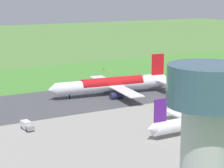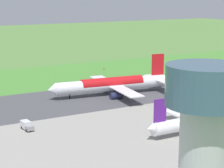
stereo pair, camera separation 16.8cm
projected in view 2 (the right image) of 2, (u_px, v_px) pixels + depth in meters
ground_plane at (112, 95)px, 178.14m from camera, size 800.00×800.00×0.00m
runway_asphalt at (112, 95)px, 178.13m from camera, size 600.00×39.79×0.06m
apron_concrete at (192, 127)px, 134.99m from camera, size 440.00×110.00×0.05m
grass_verge_foreground at (71, 78)px, 212.35m from camera, size 600.00×80.00×0.04m
airliner_main at (113, 84)px, 177.48m from camera, size 54.11×44.40×15.88m
airliner_parked_mid at (202, 120)px, 131.20m from camera, size 40.61×33.12×11.89m
service_truck_baggage at (27, 125)px, 132.33m from camera, size 2.69×5.96×2.65m
no_stopping_sign at (104, 70)px, 225.83m from camera, size 0.60×0.10×2.46m
traffic_cone_orange at (95, 74)px, 222.98m from camera, size 0.40×0.40×0.55m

